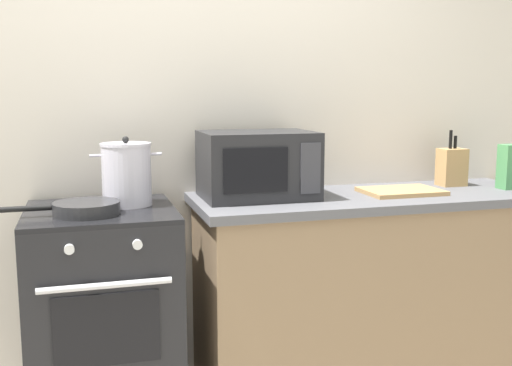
% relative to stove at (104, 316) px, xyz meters
% --- Properties ---
extents(back_wall, '(4.40, 0.10, 2.50)m').
position_rel_stove_xyz_m(back_wall, '(0.65, 0.37, 0.79)').
color(back_wall, silver).
rests_on(back_wall, ground_plane).
extents(lower_cabinet_right, '(1.64, 0.56, 0.88)m').
position_rel_stove_xyz_m(lower_cabinet_right, '(1.25, 0.02, -0.02)').
color(lower_cabinet_right, '#8C7051').
rests_on(lower_cabinet_right, ground_plane).
extents(countertop_right, '(1.70, 0.60, 0.04)m').
position_rel_stove_xyz_m(countertop_right, '(1.25, 0.02, 0.44)').
color(countertop_right, '#59595E').
rests_on(countertop_right, lower_cabinet_right).
extents(stove, '(0.60, 0.64, 0.92)m').
position_rel_stove_xyz_m(stove, '(0.00, 0.00, 0.00)').
color(stove, black).
rests_on(stove, ground_plane).
extents(stock_pot, '(0.30, 0.21, 0.29)m').
position_rel_stove_xyz_m(stock_pot, '(0.12, 0.06, 0.59)').
color(stock_pot, silver).
rests_on(stock_pot, stove).
extents(frying_pan, '(0.46, 0.26, 0.05)m').
position_rel_stove_xyz_m(frying_pan, '(-0.06, -0.09, 0.48)').
color(frying_pan, '#28282B').
rests_on(frying_pan, stove).
extents(microwave, '(0.50, 0.37, 0.30)m').
position_rel_stove_xyz_m(microwave, '(0.70, 0.08, 0.61)').
color(microwave, '#232326').
rests_on(microwave, countertop_right).
extents(cutting_board, '(0.36, 0.26, 0.02)m').
position_rel_stove_xyz_m(cutting_board, '(1.38, 0.00, 0.47)').
color(cutting_board, tan).
rests_on(cutting_board, countertop_right).
extents(knife_block, '(0.13, 0.10, 0.28)m').
position_rel_stove_xyz_m(knife_block, '(1.75, 0.14, 0.56)').
color(knife_block, tan).
rests_on(knife_block, countertop_right).
extents(pasta_box, '(0.08, 0.08, 0.22)m').
position_rel_stove_xyz_m(pasta_box, '(1.95, -0.03, 0.57)').
color(pasta_box, '#4C9356').
rests_on(pasta_box, countertop_right).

